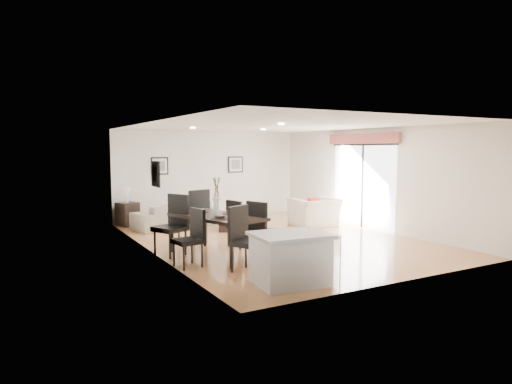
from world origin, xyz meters
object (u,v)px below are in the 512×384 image
armchair (315,212)px  dining_chair_foot (196,214)px  dining_chair_wnear (192,234)px  dining_chair_efar (238,221)px  kitchen_island (290,258)px  bar_stool (331,241)px  dining_chair_head (244,235)px  dining_table (217,219)px  dining_chair_enear (261,226)px  side_table (128,214)px  coffee_table (240,222)px  dining_chair_wfar (174,221)px  sofa (176,215)px

armchair → dining_chair_foot: dining_chair_foot is taller
armchair → dining_chair_wnear: (-4.56, -2.44, 0.20)m
dining_chair_efar → kitchen_island: (-0.48, -2.80, -0.17)m
dining_chair_wnear → dining_chair_foot: 1.89m
dining_chair_efar → bar_stool: 2.82m
kitchen_island → dining_chair_head: bearing=110.3°
dining_table → dining_chair_enear: dining_chair_enear is taller
dining_chair_wnear → side_table: bearing=171.7°
dining_chair_head → side_table: dining_chair_head is taller
dining_chair_enear → side_table: (-1.41, 5.09, -0.30)m
dining_chair_head → coffee_table: dining_chair_head is taller
dining_chair_efar → dining_chair_wfar: bearing=75.1°
coffee_table → side_table: size_ratio=1.71×
sofa → side_table: sofa is taller
armchair → dining_chair_wfar: bearing=19.8°
dining_chair_wfar → dining_chair_head: (0.67, -1.80, -0.04)m
kitchen_island → dining_chair_enear: bearing=80.6°
dining_chair_enear → armchair: bearing=-70.4°
dining_chair_wfar → dining_chair_enear: bearing=27.6°
dining_chair_wnear → side_table: size_ratio=1.61×
dining_chair_enear → bar_stool: size_ratio=1.58×
dining_table → kitchen_island: dining_table is taller
coffee_table → side_table: 3.26m
sofa → armchair: size_ratio=1.92×
dining_table → coffee_table: (1.74, 2.40, -0.53)m
dining_chair_wfar → dining_chair_enear: dining_chair_wfar is taller
dining_chair_enear → kitchen_island: bearing=146.3°
sofa → coffee_table: sofa is taller
dining_chair_wnear → dining_chair_head: size_ratio=0.92×
dining_chair_efar → bar_stool: dining_chair_efar is taller
sofa → side_table: bearing=-50.2°
dining_chair_wnear → dining_chair_efar: (1.43, 0.97, -0.01)m
dining_chair_efar → dining_chair_foot: (-0.68, 0.75, 0.11)m
dining_chair_head → armchair: bearing=14.2°
dining_chair_foot → bar_stool: bearing=87.2°
dining_chair_wfar → dining_chair_head: size_ratio=1.07×
sofa → dining_table: (-0.41, -3.65, 0.41)m
dining_chair_wfar → side_table: (0.01, 4.01, -0.36)m
dining_table → coffee_table: bearing=38.4°
dining_chair_head → sofa: bearing=59.5°
sofa → dining_chair_efar: size_ratio=2.22×
dining_table → dining_chair_wnear: 0.88m
dining_chair_head → coffee_table: 4.09m
dining_chair_wnear → dining_chair_enear: 1.43m
side_table → kitchen_island: size_ratio=0.52×
dining_chair_efar → side_table: dining_chair_efar is taller
armchair → bar_stool: bearing=59.5°
coffee_table → dining_chair_wfar: bearing=-118.3°
dining_chair_foot → dining_chair_head: bearing=69.4°
dining_chair_wfar → dining_chair_head: dining_chair_wfar is taller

